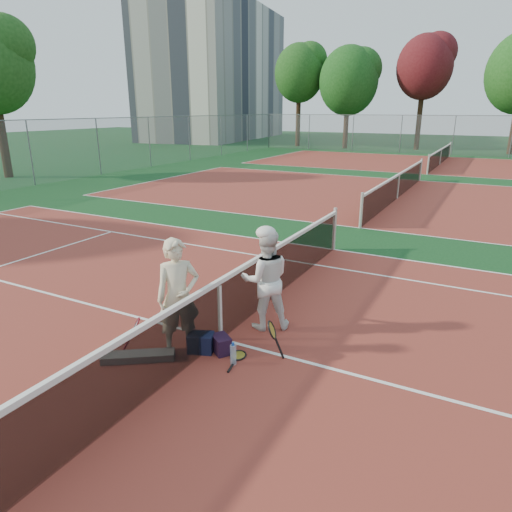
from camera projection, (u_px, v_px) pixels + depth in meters
The scene contains 21 objects.
ground at pixel (221, 340), 7.22m from camera, with size 130.00×130.00×0.00m, color #103B18.
court_main at pixel (221, 339), 7.22m from camera, with size 23.77×10.97×0.01m, color maroon.
court_far_a at pixel (397, 198), 18.57m from camera, with size 23.77×10.97×0.01m, color maroon.
court_far_b at pixel (440, 164), 29.92m from camera, with size 23.77×10.97×0.01m, color maroon.
net_main at pixel (220, 310), 7.06m from camera, with size 0.10×10.98×1.02m, color black, non-canonical shape.
net_far_a at pixel (398, 186), 18.41m from camera, with size 0.10×10.98×1.02m, color black, non-canonical shape.
net_far_b at pixel (441, 156), 29.76m from camera, with size 0.10×10.98×1.02m, color black, non-canonical shape.
fence_back at pixel (454, 136), 35.35m from camera, with size 32.00×0.06×3.00m, color slate, non-canonical shape.
apartment_block at pixel (217, 73), 54.37m from camera, with size 10.00×22.00×15.00m, color beige.
player_a at pixel (178, 297), 6.63m from camera, with size 0.64×0.42×1.75m, color beige.
player_b at pixel (266, 280), 7.40m from camera, with size 0.81×0.63×1.67m, color white.
racket_red at pixel (136, 335), 6.78m from camera, with size 0.31×0.27×0.54m, color maroon, non-canonical shape.
racket_black_held at pixel (272, 340), 6.62m from camera, with size 0.25×0.27×0.57m, color black, non-canonical shape.
racket_spare at pixel (238, 355), 6.73m from camera, with size 0.60×0.27×0.03m, color black, non-canonical shape.
sports_bag_navy at pixel (201, 343), 6.82m from camera, with size 0.37×0.25×0.29m, color black.
sports_bag_purple at pixel (221, 344), 6.80m from camera, with size 0.32×0.22×0.26m, color black.
net_cover_canvas at pixel (138, 356), 6.62m from camera, with size 1.04×0.24×0.11m, color slate.
water_bottle at pixel (233, 355), 6.48m from camera, with size 0.09×0.09×0.30m, color #C9E5FF.
tree_back_0 at pixel (299, 74), 42.48m from camera, with size 4.62×4.62×9.30m.
tree_back_1 at pixel (349, 81), 40.44m from camera, with size 5.20×5.20×8.83m.
tree_back_maroon at pixel (425, 68), 38.72m from camera, with size 4.66×4.66×9.53m.
Camera 1 is at (3.52, -5.45, 3.48)m, focal length 32.00 mm.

